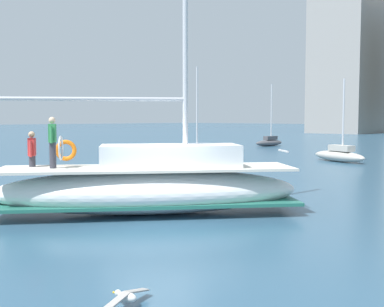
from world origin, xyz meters
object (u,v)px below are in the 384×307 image
moored_ketch_distant (339,155)px  seagull (126,296)px  moored_sloop_near (269,142)px  main_sailboat (150,185)px  moored_cutter_right (193,155)px

moored_ketch_distant → seagull: 27.77m
moored_sloop_near → moored_ketch_distant: size_ratio=1.16×
moored_sloop_near → moored_ketch_distant: bearing=-39.7°
moored_sloop_near → main_sailboat: bearing=-60.3°
moored_cutter_right → moored_ketch_distant: moored_cutter_right is taller
main_sailboat → moored_sloop_near: bearing=119.7°
moored_sloop_near → moored_ketch_distant: moored_sloop_near is taller
moored_cutter_right → seagull: (16.84, -18.79, -0.31)m
moored_cutter_right → seagull: size_ratio=6.24×
moored_ketch_distant → seagull: bearing=-69.3°
moored_sloop_near → moored_cutter_right: bearing=-69.3°
moored_cutter_right → moored_ketch_distant: size_ratio=1.14×
moored_cutter_right → seagull: moored_cutter_right is taller
seagull → moored_sloop_near: bearing=122.5°
main_sailboat → seagull: (5.43, -5.14, -0.74)m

